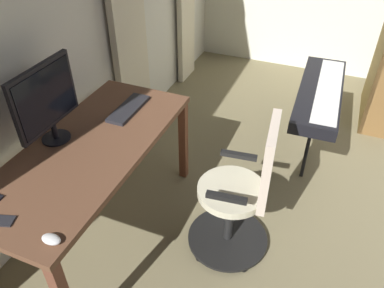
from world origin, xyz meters
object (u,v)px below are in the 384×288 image
office_chair (242,196)px  computer_keyboard (129,109)px  piano_keyboard (320,95)px  computer_monitor (46,100)px  computer_mouse (51,239)px  desk (90,158)px

office_chair → computer_keyboard: 1.00m
computer_keyboard → piano_keyboard: (-0.83, 1.22, -0.06)m
computer_monitor → computer_mouse: (0.67, 0.50, -0.27)m
office_chair → computer_monitor: (0.24, -1.18, 0.57)m
desk → office_chair: office_chair is taller
computer_monitor → computer_keyboard: bearing=151.4°
computer_monitor → piano_keyboard: bearing=131.4°
computer_monitor → computer_keyboard: (-0.47, 0.26, -0.27)m
office_chair → piano_keyboard: (-1.07, 0.30, 0.24)m
desk → computer_mouse: size_ratio=15.96×
office_chair → computer_keyboard: bearing=69.2°
computer_mouse → desk: bearing=-158.3°
computer_keyboard → desk: bearing=-2.9°
office_chair → computer_monitor: size_ratio=2.06×
piano_keyboard → office_chair: bearing=-17.7°
desk → computer_mouse: computer_mouse is taller
office_chair → computer_keyboard: (-0.23, -0.92, 0.30)m
computer_keyboard → computer_mouse: computer_mouse is taller
desk → computer_monitor: (0.01, -0.23, 0.38)m
computer_keyboard → office_chair: bearing=75.8°
desk → piano_keyboard: 1.80m
computer_mouse → computer_keyboard: bearing=-167.8°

